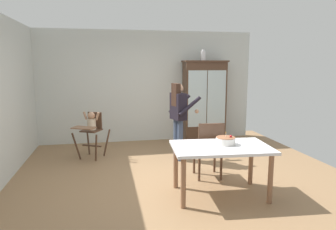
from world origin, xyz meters
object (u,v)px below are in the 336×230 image
china_cabinet (204,101)px  dining_chair_far_side (209,146)px  ceramic_vase (203,56)px  birthday_cake (226,141)px  dining_table (221,153)px  adult_person (179,112)px  high_chair_with_toddler (91,126)px

china_cabinet → dining_chair_far_side: china_cabinet is taller
ceramic_vase → birthday_cake: 3.48m
dining_chair_far_side → dining_table: bearing=88.5°
dining_table → adult_person: bearing=96.5°
ceramic_vase → high_chair_with_toddler: ceramic_vase is taller
ceramic_vase → high_chair_with_toddler: size_ratio=0.28×
birthday_cake → dining_chair_far_side: 0.63m
ceramic_vase → adult_person: (-0.95, -1.46, -1.14)m
dining_chair_far_side → high_chair_with_toddler: bearing=-35.7°
ceramic_vase → dining_chair_far_side: bearing=-105.2°
china_cabinet → ceramic_vase: ceramic_vase is taller
ceramic_vase → birthday_cake: size_ratio=0.96×
ceramic_vase → adult_person: bearing=-123.2°
dining_table → birthday_cake: (0.10, 0.07, 0.16)m
china_cabinet → high_chair_with_toddler: size_ratio=2.09×
high_chair_with_toddler → adult_person: bearing=12.7°
adult_person → dining_chair_far_side: bearing=177.5°
china_cabinet → adult_person: size_ratio=1.30×
dining_chair_far_side → ceramic_vase: bearing=-101.9°
ceramic_vase → adult_person: 2.08m
high_chair_with_toddler → adult_person: 1.79m
adult_person → china_cabinet: bearing=-50.0°
adult_person → ceramic_vase: bearing=-48.6°
ceramic_vase → dining_chair_far_side: 3.09m
ceramic_vase → dining_chair_far_side: (-0.70, -2.57, -1.55)m
china_cabinet → dining_table: bearing=-104.0°
china_cabinet → birthday_cake: china_cabinet is taller
china_cabinet → ceramic_vase: (-0.05, 0.00, 1.11)m
china_cabinet → dining_table: size_ratio=1.37×
dining_table → ceramic_vase: bearing=76.8°
adult_person → birthday_cake: 1.73m
ceramic_vase → dining_table: (-0.75, -3.22, -1.47)m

